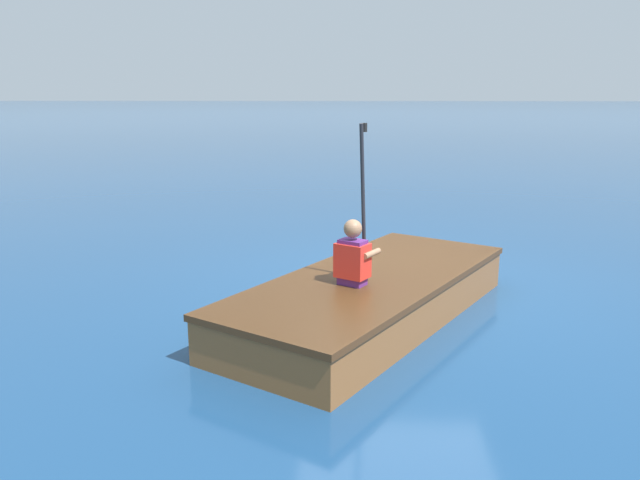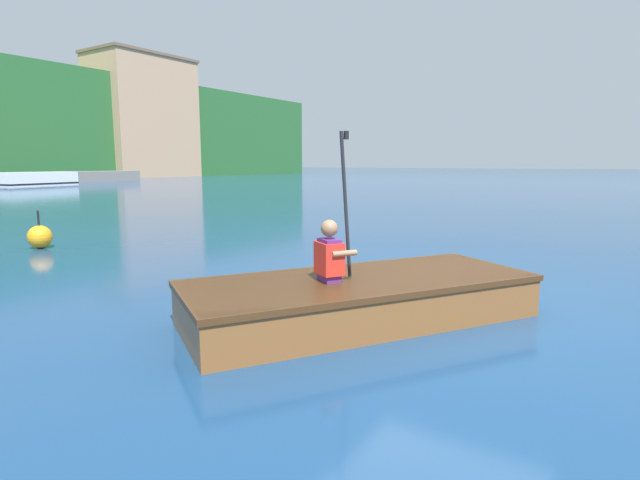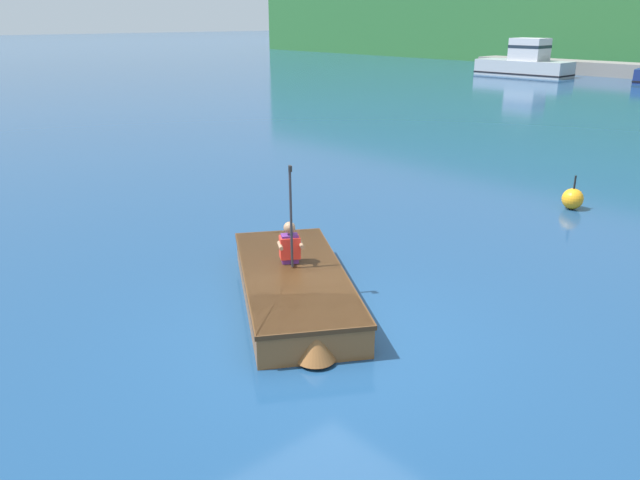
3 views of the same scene
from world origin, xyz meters
The scene contains 3 objects.
ground_plane centered at (0.00, 0.00, 0.00)m, with size 300.00×300.00×0.00m, color navy.
rowboat_foreground centered at (-1.14, 0.38, 0.25)m, with size 3.83×3.09×0.45m.
person_paddler centered at (-1.49, 0.59, 0.74)m, with size 0.45×0.44×1.47m.
Camera 1 is at (-7.05, 0.64, 2.19)m, focal length 35.00 mm.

